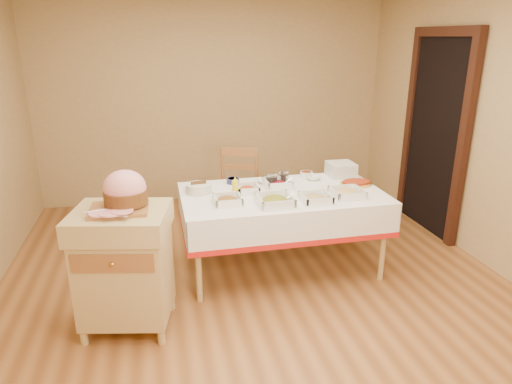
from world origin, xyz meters
TOP-DOWN VIEW (x-y plane):
  - room_shell at (0.00, 0.00)m, footprint 5.00×5.00m
  - doorway at (2.20, 0.90)m, footprint 0.09×1.10m
  - dining_table at (0.30, 0.30)m, footprint 1.82×1.02m
  - butcher_cart at (-1.07, -0.34)m, footprint 0.77×0.68m
  - dining_chair at (0.04, 1.12)m, footprint 0.54×0.53m
  - ham_on_board at (-1.03, -0.31)m, footprint 0.42×0.41m
  - serving_dish_a at (-0.23, 0.12)m, footprint 0.24×0.23m
  - serving_dish_b at (0.15, 0.00)m, footprint 0.29×0.29m
  - serving_dish_c at (0.51, 0.00)m, footprint 0.24×0.24m
  - serving_dish_d at (0.83, 0.07)m, footprint 0.27×0.27m
  - serving_dish_e at (-0.00, 0.38)m, footprint 0.21×0.20m
  - serving_dish_f at (0.30, 0.45)m, footprint 0.26×0.24m
  - small_bowl_left at (-0.48, 0.57)m, footprint 0.12×0.12m
  - small_bowl_mid at (-0.09, 0.67)m, footprint 0.12×0.12m
  - small_bowl_right at (0.66, 0.69)m, footprint 0.12×0.12m
  - bowl_white_imported at (0.21, 0.61)m, footprint 0.14×0.14m
  - bowl_small_imported at (0.70, 0.61)m, footprint 0.16×0.16m
  - preserve_jar_left at (0.25, 0.48)m, footprint 0.11×0.11m
  - preserve_jar_right at (0.39, 0.57)m, footprint 0.10×0.10m
  - mustard_bottle at (-0.13, 0.31)m, footprint 0.06×0.06m
  - bread_basket at (-0.44, 0.46)m, footprint 0.23×0.23m
  - plate_stack at (1.01, 0.66)m, footprint 0.26×0.26m
  - brass_platter at (1.04, 0.35)m, footprint 0.31×0.22m

SIDE VIEW (x-z plane):
  - dining_chair at x=0.04m, z-range 0.01..0.98m
  - butcher_cart at x=-1.07m, z-range 0.06..1.01m
  - dining_table at x=0.30m, z-range 0.22..0.98m
  - bowl_white_imported at x=0.21m, z-range 0.76..0.79m
  - brass_platter at x=1.04m, z-range 0.76..0.80m
  - bowl_small_imported at x=0.70m, z-range 0.76..0.81m
  - small_bowl_mid at x=-0.09m, z-range 0.76..0.81m
  - serving_dish_e at x=0.00m, z-range 0.74..0.84m
  - small_bowl_left at x=-0.48m, z-range 0.76..0.82m
  - serving_dish_c at x=0.51m, z-range 0.74..0.84m
  - serving_dish_a at x=-0.23m, z-range 0.74..0.84m
  - serving_dish_d at x=0.83m, z-range 0.74..0.84m
  - small_bowl_right at x=0.66m, z-range 0.76..0.83m
  - serving_dish_f at x=0.30m, z-range 0.74..0.86m
  - serving_dish_b at x=0.15m, z-range 0.74..0.86m
  - bread_basket at x=-0.44m, z-range 0.75..0.85m
  - preserve_jar_right at x=0.39m, z-range 0.75..0.88m
  - preserve_jar_left at x=0.25m, z-range 0.75..0.89m
  - plate_stack at x=1.01m, z-range 0.76..0.90m
  - mustard_bottle at x=-0.13m, z-range 0.75..0.93m
  - ham_on_board at x=-1.03m, z-range 0.92..1.20m
  - doorway at x=2.20m, z-range 0.01..2.21m
  - room_shell at x=0.00m, z-range -1.20..3.80m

